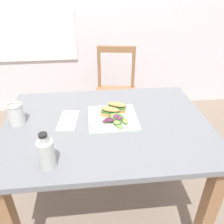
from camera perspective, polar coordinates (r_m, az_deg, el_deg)
dining_table at (r=1.37m, az=-1.23°, el=-7.38°), size 1.15×0.84×0.74m
chair_wooden_far at (r=2.28m, az=0.87°, el=4.81°), size 0.46×0.46×0.87m
plate_lunch at (r=1.33m, az=0.18°, el=-1.44°), size 0.28×0.28×0.01m
sandwich_half_front at (r=1.32m, az=-0.44°, el=0.14°), size 0.12×0.09×0.06m
sandwich_half_back at (r=1.37m, az=1.16°, el=1.33°), size 0.12×0.09×0.06m
salad_mixed_greens at (r=1.28m, az=0.91°, el=-1.64°), size 0.15×0.14×0.04m
napkin_folded at (r=1.33m, az=-10.76°, el=-1.98°), size 0.12×0.22×0.00m
fork_on_napkin at (r=1.35m, az=-10.64°, el=-1.45°), size 0.04×0.19×0.00m
bottle_cold_brew at (r=1.03m, az=-15.90°, el=-10.21°), size 0.07×0.07×0.17m
mason_jar_iced_tea at (r=1.37m, az=-22.68°, el=-0.67°), size 0.09×0.09×0.12m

